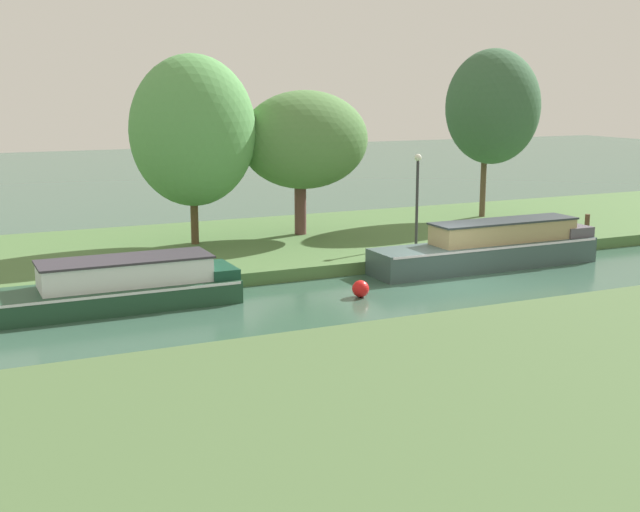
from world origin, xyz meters
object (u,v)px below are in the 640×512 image
(mooring_post_far, at_px, (587,226))
(willow_tree_centre, at_px, (305,140))
(channel_buoy, at_px, (361,289))
(willow_tree_left, at_px, (193,131))
(lamp_post, at_px, (417,189))
(willow_tree_right, at_px, (493,107))
(slate_barge, at_px, (493,247))
(forest_narrowboat, at_px, (124,286))
(mooring_post_near, at_px, (473,239))

(mooring_post_far, bearing_deg, willow_tree_centre, 153.61)
(willow_tree_centre, relative_size, channel_buoy, 11.01)
(willow_tree_left, height_order, channel_buoy, willow_tree_left)
(willow_tree_left, height_order, lamp_post, willow_tree_left)
(willow_tree_right, height_order, channel_buoy, willow_tree_right)
(slate_barge, xyz_separation_m, forest_narrowboat, (-12.01, 0.00, -0.08))
(lamp_post, bearing_deg, channel_buoy, -135.92)
(mooring_post_near, xyz_separation_m, channel_buoy, (-5.87, -2.98, -0.49))
(slate_barge, bearing_deg, channel_buoy, -163.38)
(willow_tree_right, bearing_deg, lamp_post, -146.42)
(willow_tree_centre, height_order, mooring_post_far, willow_tree_centre)
(mooring_post_near, bearing_deg, forest_narrowboat, -174.06)
(mooring_post_far, bearing_deg, lamp_post, 168.54)
(mooring_post_far, distance_m, channel_buoy, 11.32)
(forest_narrowboat, height_order, willow_tree_left, willow_tree_left)
(lamp_post, bearing_deg, mooring_post_far, -11.46)
(willow_tree_right, bearing_deg, forest_narrowboat, -158.55)
(mooring_post_near, relative_size, mooring_post_far, 0.77)
(willow_tree_left, relative_size, willow_tree_centre, 1.23)
(slate_barge, height_order, lamp_post, lamp_post)
(lamp_post, bearing_deg, willow_tree_left, 154.42)
(forest_narrowboat, height_order, lamp_post, lamp_post)
(willow_tree_left, bearing_deg, forest_narrowboat, -122.62)
(forest_narrowboat, height_order, willow_tree_right, willow_tree_right)
(willow_tree_right, distance_m, channel_buoy, 14.13)
(willow_tree_left, bearing_deg, mooring_post_far, -19.05)
(willow_tree_left, distance_m, mooring_post_far, 14.59)
(forest_narrowboat, bearing_deg, mooring_post_near, 5.94)
(channel_buoy, bearing_deg, mooring_post_near, 26.92)
(slate_barge, height_order, willow_tree_centre, willow_tree_centre)
(forest_narrowboat, xyz_separation_m, mooring_post_near, (12.11, 1.26, 0.15))
(willow_tree_left, relative_size, lamp_post, 2.06)
(forest_narrowboat, bearing_deg, willow_tree_right, 21.45)
(willow_tree_left, xyz_separation_m, willow_tree_right, (12.90, 0.66, 0.67))
(willow_tree_left, bearing_deg, lamp_post, -25.58)
(slate_barge, relative_size, forest_narrowboat, 1.26)
(willow_tree_right, bearing_deg, willow_tree_centre, -175.42)
(slate_barge, bearing_deg, willow_tree_centre, 125.08)
(mooring_post_far, bearing_deg, slate_barge, -166.22)
(channel_buoy, bearing_deg, slate_barge, 16.62)
(mooring_post_near, bearing_deg, lamp_post, 137.63)
(willow_tree_right, height_order, mooring_post_far, willow_tree_right)
(lamp_post, bearing_deg, slate_barge, -62.56)
(lamp_post, xyz_separation_m, channel_buoy, (-4.43, -4.30, -2.13))
(slate_barge, distance_m, willow_tree_right, 9.13)
(forest_narrowboat, bearing_deg, lamp_post, 13.55)
(willow_tree_left, height_order, willow_tree_right, willow_tree_right)
(willow_tree_left, height_order, willow_tree_centre, willow_tree_left)
(forest_narrowboat, xyz_separation_m, mooring_post_far, (17.15, 1.26, 0.25))
(willow_tree_left, relative_size, mooring_post_far, 7.68)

